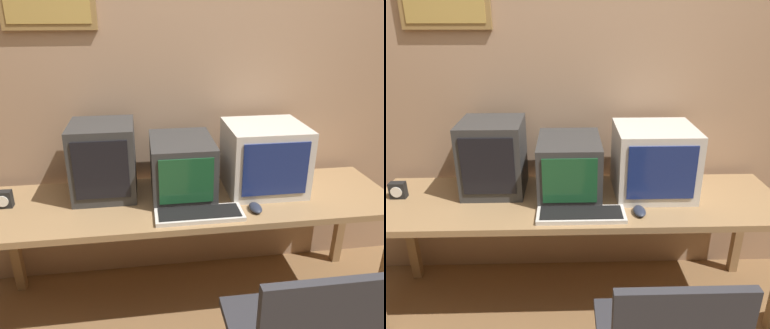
{
  "view_description": "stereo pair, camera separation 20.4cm",
  "coord_description": "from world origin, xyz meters",
  "views": [
    {
      "loc": [
        -0.26,
        -0.82,
        1.72
      ],
      "look_at": [
        0.0,
        1.05,
        0.94
      ],
      "focal_mm": 35.0,
      "sensor_mm": 36.0,
      "label": 1
    },
    {
      "loc": [
        -0.06,
        -0.84,
        1.72
      ],
      "look_at": [
        0.0,
        1.05,
        0.94
      ],
      "focal_mm": 35.0,
      "sensor_mm": 36.0,
      "label": 2
    }
  ],
  "objects": [
    {
      "name": "wall_back",
      "position": [
        -0.0,
        1.46,
        1.3
      ],
      "size": [
        8.0,
        0.08,
        2.6
      ],
      "color": "tan",
      "rests_on": "ground_plane"
    },
    {
      "name": "desk",
      "position": [
        0.0,
        1.05,
        0.66
      ],
      "size": [
        2.31,
        0.63,
        0.73
      ],
      "color": "#99754C",
      "rests_on": "ground_plane"
    },
    {
      "name": "monitor_left",
      "position": [
        -0.48,
        1.18,
        0.94
      ],
      "size": [
        0.35,
        0.35,
        0.42
      ],
      "color": "#333333",
      "rests_on": "desk"
    },
    {
      "name": "monitor_center",
      "position": [
        -0.05,
        1.14,
        0.89
      ],
      "size": [
        0.35,
        0.44,
        0.33
      ],
      "color": "#333333",
      "rests_on": "desk"
    },
    {
      "name": "monitor_right",
      "position": [
        0.44,
        1.14,
        0.92
      ],
      "size": [
        0.44,
        0.41,
        0.39
      ],
      "color": "beige",
      "rests_on": "desk"
    },
    {
      "name": "keyboard_main",
      "position": [
        0.01,
        0.85,
        0.74
      ],
      "size": [
        0.46,
        0.17,
        0.03
      ],
      "color": "beige",
      "rests_on": "desk"
    },
    {
      "name": "mouse_near_keyboard",
      "position": [
        0.32,
        0.87,
        0.74
      ],
      "size": [
        0.06,
        0.12,
        0.03
      ],
      "color": "#282D3D",
      "rests_on": "desk"
    },
    {
      "name": "desk_clock",
      "position": [
        -1.02,
        1.09,
        0.78
      ],
      "size": [
        0.09,
        0.05,
        0.09
      ],
      "color": "black",
      "rests_on": "desk"
    }
  ]
}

